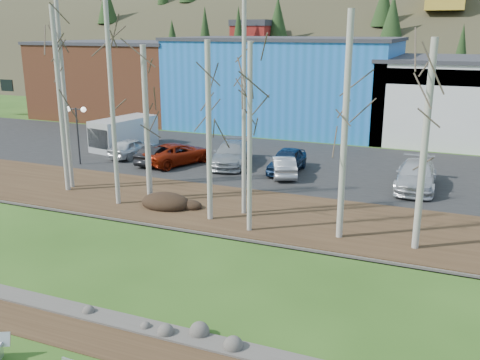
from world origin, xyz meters
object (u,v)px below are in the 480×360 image
at_px(van_grey, 122,134).
at_px(car_1, 157,154).
at_px(car_0, 132,148).
at_px(car_5, 283,166).
at_px(car_3, 231,154).
at_px(street_lamp, 77,119).
at_px(car_2, 178,153).
at_px(car_4, 287,160).
at_px(car_6, 416,176).

bearing_deg(van_grey, car_1, -20.91).
xyz_separation_m(car_0, car_5, (11.63, -0.71, -0.05)).
xyz_separation_m(car_1, car_3, (4.87, 1.52, 0.14)).
bearing_deg(street_lamp, car_2, 16.18).
bearing_deg(van_grey, car_4, 3.47).
height_order(car_4, car_5, car_4).
distance_m(car_1, car_5, 8.95).
height_order(street_lamp, van_grey, street_lamp).
bearing_deg(car_6, car_2, 178.40).
bearing_deg(car_1, van_grey, -32.08).
xyz_separation_m(car_4, car_6, (8.00, -0.72, 0.02)).
relative_size(car_0, van_grey, 0.71).
bearing_deg(car_5, car_0, -28.01).
bearing_deg(car_6, car_1, -180.00).
bearing_deg(car_6, car_0, 176.79).
height_order(street_lamp, car_0, street_lamp).
relative_size(street_lamp, car_0, 0.98).
bearing_deg(car_3, car_5, -28.88).
bearing_deg(street_lamp, car_5, 2.84).
bearing_deg(street_lamp, car_0, 49.56).
height_order(car_1, van_grey, van_grey).
distance_m(car_3, car_4, 4.03).
bearing_deg(car_1, street_lamp, 24.65).
xyz_separation_m(car_0, car_3, (7.56, 0.51, 0.09)).
bearing_deg(car_2, street_lamp, 45.91).
bearing_deg(car_0, car_5, -176.16).
xyz_separation_m(street_lamp, car_2, (6.12, 2.69, -2.38)).
distance_m(car_0, car_6, 19.59).
bearing_deg(car_2, car_1, 41.77).
bearing_deg(car_6, car_5, 179.91).
height_order(car_0, car_3, car_3).
bearing_deg(car_3, car_6, -16.80).
bearing_deg(street_lamp, car_4, 6.73).
bearing_deg(car_3, car_0, 171.73).
distance_m(car_0, car_5, 11.66).
xyz_separation_m(car_3, car_6, (12.02, -0.98, 0.00)).
bearing_deg(car_4, car_6, -7.03).
relative_size(car_3, car_4, 1.21).
distance_m(car_2, car_4, 7.59).
relative_size(street_lamp, car_5, 1.01).
height_order(car_2, van_grey, van_grey).
relative_size(car_0, car_2, 0.78).
bearing_deg(car_3, car_4, -15.84).
height_order(car_0, van_grey, van_grey).
xyz_separation_m(car_1, car_5, (8.94, 0.30, -0.00)).
relative_size(car_2, car_3, 0.96).
height_order(car_4, car_6, car_6).
distance_m(car_6, van_grey, 22.02).
xyz_separation_m(car_1, car_2, (1.35, 0.48, 0.08)).
bearing_deg(car_3, car_2, -175.62).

